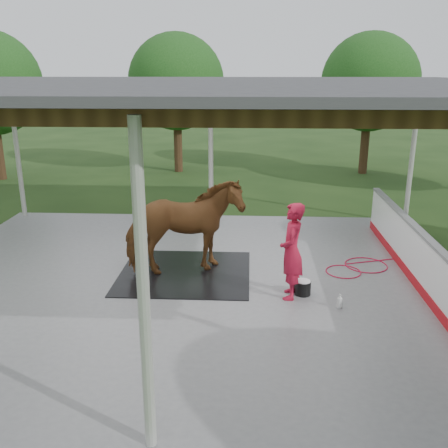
{
  "coord_description": "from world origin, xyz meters",
  "views": [
    {
      "loc": [
        1.12,
        -9.55,
        4.32
      ],
      "look_at": [
        0.63,
        -0.01,
        1.34
      ],
      "focal_mm": 40.0,
      "sensor_mm": 36.0,
      "label": 1
    }
  ],
  "objects_px": {
    "horse": "(184,227)",
    "wash_bucket": "(303,287)",
    "dasher_board": "(421,262)",
    "handler": "(292,251)"
  },
  "relations": [
    {
      "from": "handler",
      "to": "wash_bucket",
      "type": "height_order",
      "value": "handler"
    },
    {
      "from": "horse",
      "to": "wash_bucket",
      "type": "relative_size",
      "value": 7.72
    },
    {
      "from": "handler",
      "to": "wash_bucket",
      "type": "xyz_separation_m",
      "value": [
        0.26,
        0.11,
        -0.8
      ]
    },
    {
      "from": "dasher_board",
      "to": "wash_bucket",
      "type": "height_order",
      "value": "dasher_board"
    },
    {
      "from": "handler",
      "to": "wash_bucket",
      "type": "distance_m",
      "value": 0.85
    },
    {
      "from": "horse",
      "to": "wash_bucket",
      "type": "height_order",
      "value": "horse"
    },
    {
      "from": "wash_bucket",
      "to": "handler",
      "type": "bearing_deg",
      "value": -157.54
    },
    {
      "from": "handler",
      "to": "dasher_board",
      "type": "bearing_deg",
      "value": 107.1
    },
    {
      "from": "dasher_board",
      "to": "handler",
      "type": "distance_m",
      "value": 2.74
    },
    {
      "from": "dasher_board",
      "to": "handler",
      "type": "bearing_deg",
      "value": -167.84
    }
  ]
}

